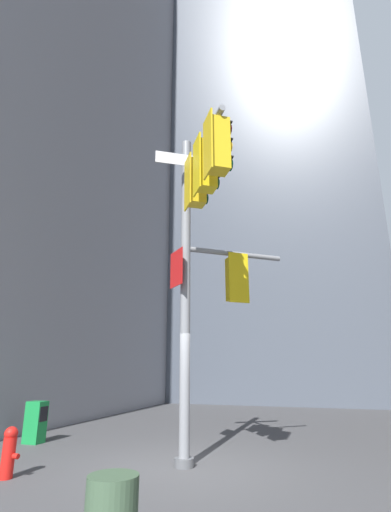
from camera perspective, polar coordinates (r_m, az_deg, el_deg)
ground at (r=8.25m, az=-1.74°, el=-29.20°), size 120.00×120.00×0.00m
building_mid_block at (r=38.53m, az=6.81°, el=25.03°), size 17.15×17.15×54.54m
signal_pole_assembly at (r=7.87m, az=1.19°, el=3.34°), size 2.41×3.79×7.07m
fire_hydrant at (r=8.06m, az=-26.26°, el=-24.83°), size 0.33×0.23×0.83m
newspaper_box at (r=11.23m, az=-22.93°, el=-22.02°), size 0.45×0.36×0.99m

